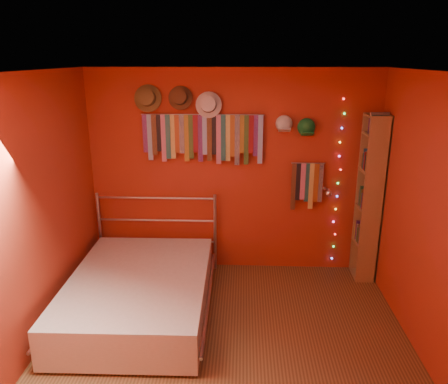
# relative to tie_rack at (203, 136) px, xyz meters

# --- Properties ---
(ground) EXTENTS (3.50, 3.50, 0.00)m
(ground) POSITION_rel_tie_rack_xyz_m (0.35, -1.68, -1.71)
(ground) COLOR #4E331B
(ground) RESTS_ON ground
(back_wall) EXTENTS (3.50, 0.02, 2.50)m
(back_wall) POSITION_rel_tie_rack_xyz_m (0.35, 0.07, -0.46)
(back_wall) COLOR maroon
(back_wall) RESTS_ON ground
(right_wall) EXTENTS (0.02, 3.50, 2.50)m
(right_wall) POSITION_rel_tie_rack_xyz_m (2.10, -1.68, -0.46)
(right_wall) COLOR maroon
(right_wall) RESTS_ON ground
(left_wall) EXTENTS (0.02, 3.50, 2.50)m
(left_wall) POSITION_rel_tie_rack_xyz_m (-1.40, -1.68, -0.46)
(left_wall) COLOR maroon
(left_wall) RESTS_ON ground
(ceiling) EXTENTS (3.50, 3.50, 0.02)m
(ceiling) POSITION_rel_tie_rack_xyz_m (0.35, -1.68, 0.79)
(ceiling) COLOR white
(ceiling) RESTS_ON back_wall
(tie_rack) EXTENTS (1.45, 0.03, 0.60)m
(tie_rack) POSITION_rel_tie_rack_xyz_m (0.00, 0.00, 0.00)
(tie_rack) COLOR #AAAAAF
(tie_rack) RESTS_ON back_wall
(small_tie_rack) EXTENTS (0.40, 0.03, 0.59)m
(small_tie_rack) POSITION_rel_tie_rack_xyz_m (1.25, 0.00, -0.56)
(small_tie_rack) COLOR #AAAAAF
(small_tie_rack) RESTS_ON back_wall
(fedora_olive) EXTENTS (0.32, 0.17, 0.32)m
(fedora_olive) POSITION_rel_tie_rack_xyz_m (-0.64, -0.03, 0.44)
(fedora_olive) COLOR brown
(fedora_olive) RESTS_ON back_wall
(fedora_brown) EXTENTS (0.28, 0.15, 0.28)m
(fedora_brown) POSITION_rel_tie_rack_xyz_m (-0.26, -0.03, 0.45)
(fedora_brown) COLOR #4F321C
(fedora_brown) RESTS_ON back_wall
(fedora_white) EXTENTS (0.30, 0.17, 0.30)m
(fedora_white) POSITION_rel_tie_rack_xyz_m (0.07, -0.03, 0.37)
(fedora_white) COLOR beige
(fedora_white) RESTS_ON back_wall
(cap_white) EXTENTS (0.19, 0.24, 0.19)m
(cap_white) POSITION_rel_tie_rack_xyz_m (0.95, 0.01, 0.15)
(cap_white) COLOR silver
(cap_white) RESTS_ON back_wall
(cap_green) EXTENTS (0.19, 0.24, 0.19)m
(cap_green) POSITION_rel_tie_rack_xyz_m (1.21, 0.01, 0.11)
(cap_green) COLOR #1A762E
(cap_green) RESTS_ON back_wall
(fairy_lights) EXTENTS (0.06, 0.02, 2.03)m
(fairy_lights) POSITION_rel_tie_rack_xyz_m (1.63, 0.03, -0.57)
(fairy_lights) COLOR #FF3333
(fairy_lights) RESTS_ON back_wall
(reading_lamp) EXTENTS (0.08, 0.32, 0.10)m
(reading_lamp) POSITION_rel_tie_rack_xyz_m (1.48, -0.18, -0.62)
(reading_lamp) COLOR #AAAAAF
(reading_lamp) RESTS_ON back_wall
(bookshelf) EXTENTS (0.25, 0.34, 2.00)m
(bookshelf) POSITION_rel_tie_rack_xyz_m (2.01, -0.15, -0.70)
(bookshelf) COLOR olive
(bookshelf) RESTS_ON ground
(bed) EXTENTS (1.53, 2.07, 1.00)m
(bed) POSITION_rel_tie_rack_xyz_m (-0.60, -1.08, -1.48)
(bed) COLOR #AAAAAF
(bed) RESTS_ON ground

